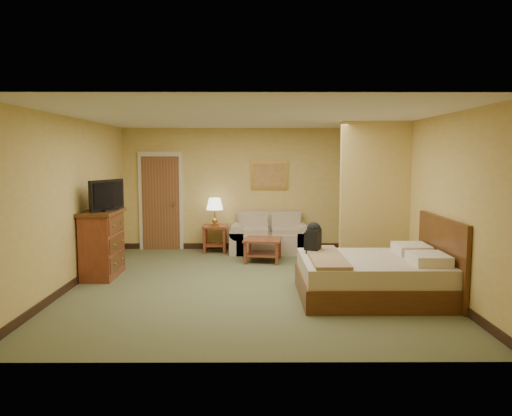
{
  "coord_description": "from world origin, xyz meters",
  "views": [
    {
      "loc": [
        0.05,
        -7.69,
        2.01
      ],
      "look_at": [
        0.08,
        0.6,
        1.14
      ],
      "focal_mm": 35.0,
      "sensor_mm": 36.0,
      "label": 1
    }
  ],
  "objects_px": {
    "bed": "(378,276)",
    "loveseat": "(270,240)",
    "dresser": "(102,243)",
    "coffee_table": "(263,245)"
  },
  "relations": [
    {
      "from": "coffee_table",
      "to": "dresser",
      "type": "distance_m",
      "value": 2.96
    },
    {
      "from": "loveseat",
      "to": "bed",
      "type": "height_order",
      "value": "bed"
    },
    {
      "from": "coffee_table",
      "to": "dresser",
      "type": "height_order",
      "value": "dresser"
    },
    {
      "from": "bed",
      "to": "loveseat",
      "type": "bearing_deg",
      "value": 113.42
    },
    {
      "from": "loveseat",
      "to": "dresser",
      "type": "bearing_deg",
      "value": -143.96
    },
    {
      "from": "loveseat",
      "to": "coffee_table",
      "type": "bearing_deg",
      "value": -100.24
    },
    {
      "from": "loveseat",
      "to": "bed",
      "type": "xyz_separation_m",
      "value": [
        1.44,
        -3.32,
        0.04
      ]
    },
    {
      "from": "dresser",
      "to": "bed",
      "type": "distance_m",
      "value": 4.47
    },
    {
      "from": "coffee_table",
      "to": "bed",
      "type": "xyz_separation_m",
      "value": [
        1.6,
        -2.44,
        -0.0
      ]
    },
    {
      "from": "bed",
      "to": "dresser",
      "type": "bearing_deg",
      "value": 163.89
    }
  ]
}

